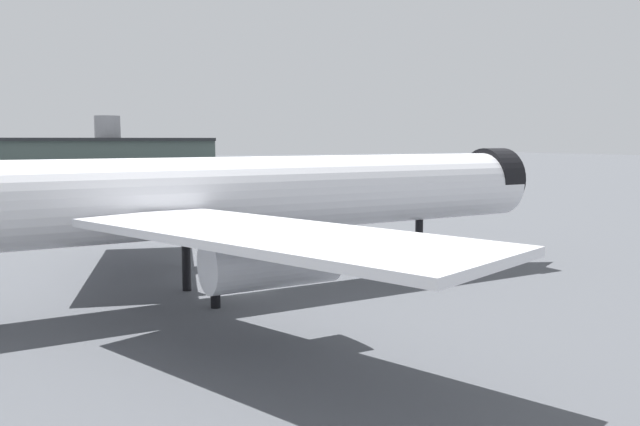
{
  "coord_description": "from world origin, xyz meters",
  "views": [
    {
      "loc": [
        -18.81,
        -50.05,
        12.43
      ],
      "look_at": [
        7.05,
        -0.75,
        6.15
      ],
      "focal_mm": 36.68,
      "sensor_mm": 36.0,
      "label": 1
    }
  ],
  "objects": [
    {
      "name": "baggage_tug_wing",
      "position": [
        -10.69,
        35.41,
        0.97
      ],
      "size": [
        3.55,
        2.76,
        1.85
      ],
      "rotation": [
        0.0,
        0.0,
        2.8
      ],
      "color": "black",
      "rests_on": "ground"
    },
    {
      "name": "airliner_near_gate",
      "position": [
        -1.34,
        -1.14,
        7.86
      ],
      "size": [
        66.37,
        60.6,
        17.84
      ],
      "rotation": [
        0.0,
        0.0,
        0.05
      ],
      "color": "white",
      "rests_on": "ground"
    },
    {
      "name": "ground",
      "position": [
        0.0,
        0.0,
        0.0
      ],
      "size": [
        900.0,
        900.0,
        0.0
      ],
      "primitive_type": "plane",
      "color": "#4C4F54"
    }
  ]
}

